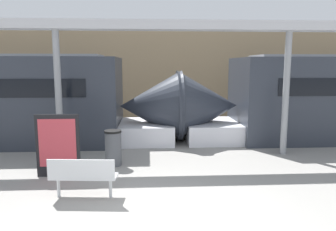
# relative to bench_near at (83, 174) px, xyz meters

# --- Properties ---
(ground_plane) EXTENTS (60.00, 60.00, 0.00)m
(ground_plane) POSITION_rel_bench_near_xyz_m (1.56, -1.15, -0.53)
(ground_plane) COLOR gray
(station_wall) EXTENTS (56.00, 0.20, 5.00)m
(station_wall) POSITION_rel_bench_near_xyz_m (1.56, 10.28, 1.97)
(station_wall) COLOR #9E8460
(station_wall) RESTS_ON ground_plane
(bench_near) EXTENTS (1.44, 0.56, 0.89)m
(bench_near) POSITION_rel_bench_near_xyz_m (0.00, 0.00, 0.00)
(bench_near) COLOR silver
(bench_near) RESTS_ON ground_plane
(trash_bin) EXTENTS (0.48, 0.48, 1.01)m
(trash_bin) POSITION_rel_bench_near_xyz_m (0.39, 2.34, -0.03)
(trash_bin) COLOR #4C4F54
(trash_bin) RESTS_ON ground_plane
(poster_board) EXTENTS (1.09, 0.07, 1.60)m
(poster_board) POSITION_rel_bench_near_xyz_m (-0.90, 1.47, 0.28)
(poster_board) COLOR black
(poster_board) RESTS_ON ground_plane
(support_column_near) EXTENTS (0.20, 0.20, 3.85)m
(support_column_near) POSITION_rel_bench_near_xyz_m (-1.30, 3.26, 1.39)
(support_column_near) COLOR gray
(support_column_near) RESTS_ON ground_plane
(support_column_far) EXTENTS (0.20, 0.20, 3.85)m
(support_column_far) POSITION_rel_bench_near_xyz_m (5.71, 3.26, 1.39)
(support_column_far) COLOR gray
(support_column_far) RESTS_ON ground_plane
(canopy_beam) EXTENTS (28.00, 0.60, 0.28)m
(canopy_beam) POSITION_rel_bench_near_xyz_m (-1.30, 3.26, 3.46)
(canopy_beam) COLOR #B7B7BC
(canopy_beam) RESTS_ON support_column_near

